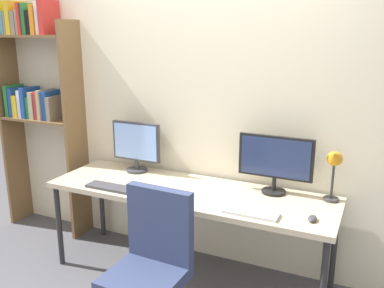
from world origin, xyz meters
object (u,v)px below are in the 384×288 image
at_px(keyboard_left, 111,187).
at_px(computer_mouse, 312,218).
at_px(coffee_mug, 166,196).
at_px(desk, 189,196).
at_px(office_chair, 150,284).
at_px(desk_lamp, 334,165).
at_px(bookshelf, 36,88).
at_px(keyboard_right, 251,213).
at_px(monitor_right, 275,161).
at_px(monitor_left, 136,145).

bearing_deg(keyboard_left, computer_mouse, 2.68).
bearing_deg(coffee_mug, keyboard_left, 174.48).
distance_m(desk, keyboard_left, 0.61).
height_order(office_chair, desk_lamp, desk_lamp).
xyz_separation_m(bookshelf, computer_mouse, (2.64, -0.39, -0.64)).
distance_m(keyboard_left, keyboard_right, 1.12).
bearing_deg(keyboard_right, bookshelf, 168.44).
bearing_deg(keyboard_left, monitor_right, 20.87).
bearing_deg(bookshelf, office_chair, -29.04).
height_order(desk_lamp, computer_mouse, desk_lamp).
distance_m(desk, office_chair, 0.82).
relative_size(keyboard_right, coffee_mug, 3.45).
xyz_separation_m(office_chair, keyboard_right, (0.47, 0.53, 0.35)).
bearing_deg(monitor_right, desk_lamp, 0.17).
distance_m(desk, monitor_left, 0.70).
xyz_separation_m(bookshelf, office_chair, (1.78, -0.99, -1.00)).
bearing_deg(coffee_mug, desk, 80.36).
xyz_separation_m(monitor_right, keyboard_left, (-1.16, -0.44, -0.24)).
bearing_deg(keyboard_left, keyboard_right, 0.00).
bearing_deg(monitor_left, keyboard_left, -84.83).
distance_m(monitor_left, computer_mouse, 1.60).
bearing_deg(computer_mouse, monitor_right, 132.77).
bearing_deg(computer_mouse, coffee_mug, -173.10).
height_order(desk, office_chair, office_chair).
xyz_separation_m(desk, keyboard_right, (0.56, -0.23, 0.06)).
bearing_deg(bookshelf, desk, -7.77).
xyz_separation_m(desk, office_chair, (0.09, -0.76, -0.29)).
height_order(bookshelf, office_chair, bookshelf).
xyz_separation_m(keyboard_right, computer_mouse, (0.38, 0.07, 0.01)).
distance_m(monitor_left, keyboard_left, 0.50).
bearing_deg(desk_lamp, keyboard_left, -164.21).
height_order(office_chair, keyboard_left, office_chair).
distance_m(desk, keyboard_right, 0.61).
height_order(monitor_right, keyboard_right, monitor_right).
bearing_deg(monitor_right, bookshelf, 179.53).
bearing_deg(computer_mouse, keyboard_right, -169.59).
relative_size(keyboard_left, computer_mouse, 4.10).
xyz_separation_m(office_chair, desk_lamp, (0.92, 0.97, 0.61)).
bearing_deg(desk_lamp, office_chair, -133.42).
bearing_deg(coffee_mug, bookshelf, 162.77).
relative_size(office_chair, keyboard_left, 2.52).
height_order(keyboard_left, keyboard_right, same).
height_order(desk_lamp, keyboard_right, desk_lamp).
relative_size(desk, coffee_mug, 20.92).
bearing_deg(desk, computer_mouse, -9.59).
height_order(bookshelf, monitor_left, bookshelf).
relative_size(desk_lamp, coffee_mug, 3.87).
distance_m(office_chair, desk_lamp, 1.47).
distance_m(bookshelf, keyboard_left, 1.39).
height_order(office_chair, keyboard_right, office_chair).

